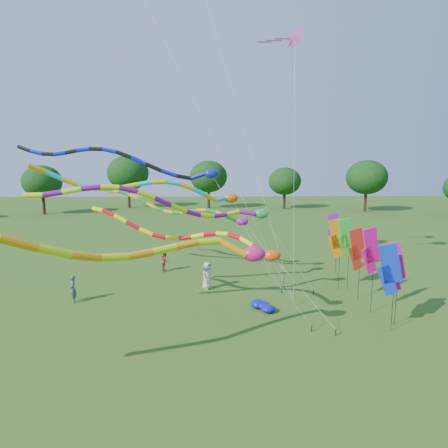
{
  "coord_description": "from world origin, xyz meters",
  "views": [
    {
      "loc": [
        -1.97,
        -15.75,
        7.69
      ],
      "look_at": [
        -1.39,
        2.87,
        4.8
      ],
      "focal_mm": 30.0,
      "sensor_mm": 36.0,
      "label": 1
    }
  ],
  "objects_px": {
    "tube_kite_red": "(202,238)",
    "person_a": "(207,276)",
    "person_b": "(73,289)",
    "person_c": "(165,261)",
    "blue_nylon_heap": "(261,307)",
    "tube_kite_orange": "(128,246)"
  },
  "relations": [
    {
      "from": "tube_kite_red",
      "to": "person_a",
      "type": "relative_size",
      "value": 6.84
    },
    {
      "from": "person_b",
      "to": "person_c",
      "type": "bearing_deg",
      "value": 122.87
    },
    {
      "from": "blue_nylon_heap",
      "to": "person_a",
      "type": "height_order",
      "value": "person_a"
    },
    {
      "from": "tube_kite_red",
      "to": "person_c",
      "type": "distance_m",
      "value": 9.5
    },
    {
      "from": "blue_nylon_heap",
      "to": "person_a",
      "type": "relative_size",
      "value": 0.87
    },
    {
      "from": "tube_kite_red",
      "to": "blue_nylon_heap",
      "type": "xyz_separation_m",
      "value": [
        3.1,
        0.47,
        -3.9
      ]
    },
    {
      "from": "tube_kite_orange",
      "to": "person_c",
      "type": "bearing_deg",
      "value": 67.93
    },
    {
      "from": "tube_kite_orange",
      "to": "person_a",
      "type": "distance_m",
      "value": 10.89
    },
    {
      "from": "blue_nylon_heap",
      "to": "person_c",
      "type": "relative_size",
      "value": 0.99
    },
    {
      "from": "person_a",
      "to": "blue_nylon_heap",
      "type": "bearing_deg",
      "value": -100.82
    },
    {
      "from": "person_a",
      "to": "person_c",
      "type": "xyz_separation_m",
      "value": [
        -3.16,
        4.17,
        -0.1
      ]
    },
    {
      "from": "tube_kite_orange",
      "to": "person_c",
      "type": "height_order",
      "value": "tube_kite_orange"
    },
    {
      "from": "blue_nylon_heap",
      "to": "tube_kite_red",
      "type": "bearing_deg",
      "value": -171.41
    },
    {
      "from": "person_b",
      "to": "tube_kite_red",
      "type": "bearing_deg",
      "value": 52.37
    },
    {
      "from": "tube_kite_red",
      "to": "person_c",
      "type": "xyz_separation_m",
      "value": [
        -2.98,
        8.38,
        -3.34
      ]
    },
    {
      "from": "blue_nylon_heap",
      "to": "person_b",
      "type": "distance_m",
      "value": 10.66
    },
    {
      "from": "person_b",
      "to": "person_c",
      "type": "xyz_separation_m",
      "value": [
        4.45,
        6.29,
        -0.02
      ]
    },
    {
      "from": "tube_kite_orange",
      "to": "blue_nylon_heap",
      "type": "height_order",
      "value": "tube_kite_orange"
    },
    {
      "from": "person_a",
      "to": "person_c",
      "type": "relative_size",
      "value": 1.13
    },
    {
      "from": "person_a",
      "to": "person_b",
      "type": "xyz_separation_m",
      "value": [
        -7.61,
        -2.11,
        -0.08
      ]
    },
    {
      "from": "tube_kite_red",
      "to": "person_c",
      "type": "relative_size",
      "value": 7.73
    },
    {
      "from": "blue_nylon_heap",
      "to": "person_c",
      "type": "distance_m",
      "value": 9.99
    }
  ]
}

